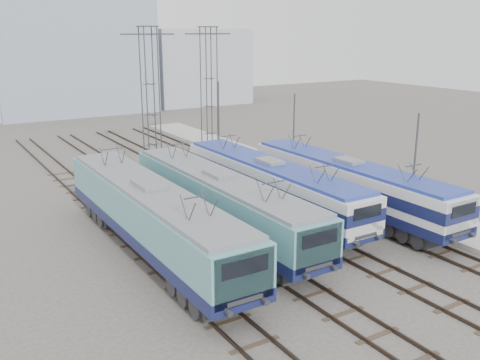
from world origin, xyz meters
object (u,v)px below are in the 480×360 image
(catenary_tower_west, at_px, (150,95))
(mast_front, at_px, (414,171))
(locomotive_far_left, at_px, (152,215))
(locomotive_far_right, at_px, (349,182))
(locomotive_center_left, at_px, (221,200))
(mast_mid, at_px, (293,138))
(locomotive_center_right, at_px, (271,183))
(catenary_tower_east, at_px, (209,88))
(mast_rear, at_px, (219,118))

(catenary_tower_west, bearing_deg, mast_front, -66.73)
(locomotive_far_left, bearing_deg, locomotive_far_right, -1.63)
(mast_front, bearing_deg, locomotive_far_left, 165.71)
(locomotive_center_left, bearing_deg, catenary_tower_west, 81.76)
(catenary_tower_west, relative_size, mast_front, 1.71)
(catenary_tower_west, height_order, mast_mid, catenary_tower_west)
(locomotive_far_left, bearing_deg, mast_front, -14.29)
(locomotive_center_right, relative_size, locomotive_far_right, 1.01)
(mast_mid, bearing_deg, locomotive_center_right, -136.23)
(locomotive_far_right, relative_size, catenary_tower_east, 1.44)
(locomotive_far_left, xyz_separation_m, mast_front, (15.35, -3.91, 1.16))
(mast_front, xyz_separation_m, mast_rear, (0.00, 24.00, 0.00))
(locomotive_center_right, distance_m, mast_mid, 8.88)
(mast_mid, bearing_deg, locomotive_center_left, -145.21)
(catenary_tower_west, bearing_deg, locomotive_far_left, -112.76)
(locomotive_center_right, distance_m, catenary_tower_west, 14.93)
(mast_rear, bearing_deg, catenary_tower_west, -155.06)
(mast_mid, bearing_deg, catenary_tower_east, 101.86)
(locomotive_far_right, xyz_separation_m, catenary_tower_east, (-0.25, 18.48, 4.43))
(catenary_tower_east, xyz_separation_m, mast_front, (2.10, -22.00, -3.14))
(catenary_tower_west, distance_m, mast_front, 22.00)
(locomotive_center_right, xyz_separation_m, mast_mid, (6.35, 6.08, 1.27))
(catenary_tower_west, distance_m, mast_mid, 12.16)
(locomotive_far_left, height_order, locomotive_center_left, locomotive_far_left)
(catenary_tower_east, bearing_deg, mast_rear, 43.60)
(locomotive_far_right, relative_size, mast_front, 2.46)
(locomotive_far_left, distance_m, mast_rear, 25.31)
(catenary_tower_west, height_order, catenary_tower_east, same)
(locomotive_center_left, bearing_deg, mast_rear, 60.96)
(locomotive_center_left, xyz_separation_m, locomotive_far_right, (9.00, -0.94, -0.02))
(locomotive_center_left, height_order, mast_mid, mast_mid)
(locomotive_center_left, distance_m, mast_rear, 22.39)
(locomotive_center_right, xyz_separation_m, catenary_tower_west, (-2.25, 14.08, 4.41))
(mast_mid, xyz_separation_m, mast_rear, (0.00, 12.00, 0.00))
(locomotive_far_left, xyz_separation_m, locomotive_far_right, (13.50, -0.38, -0.13))
(mast_rear, bearing_deg, mast_front, -90.00)
(mast_rear, bearing_deg, mast_mid, -90.00)
(locomotive_far_left, relative_size, locomotive_far_right, 1.09)
(catenary_tower_west, distance_m, catenary_tower_east, 6.80)
(locomotive_center_right, relative_size, catenary_tower_west, 1.45)
(locomotive_far_left, xyz_separation_m, catenary_tower_west, (6.75, 16.09, 4.30))
(locomotive_center_left, height_order, locomotive_far_right, locomotive_center_left)
(mast_mid, relative_size, mast_rear, 1.00)
(catenary_tower_west, bearing_deg, locomotive_center_right, -80.92)
(mast_rear, bearing_deg, locomotive_far_right, -95.16)
(locomotive_center_left, xyz_separation_m, mast_front, (10.85, -4.46, 1.27))
(locomotive_far_left, relative_size, catenary_tower_east, 1.57)
(locomotive_center_right, bearing_deg, mast_front, -42.98)
(locomotive_center_right, relative_size, mast_front, 2.49)
(locomotive_far_left, height_order, locomotive_center_right, locomotive_far_left)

